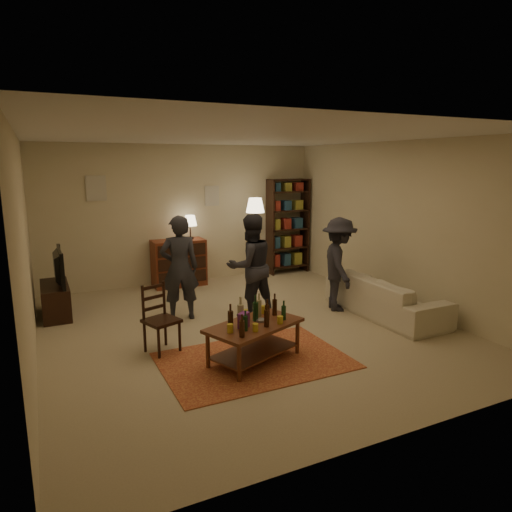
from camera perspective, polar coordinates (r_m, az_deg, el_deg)
floor at (r=6.68m, az=-1.19°, el=-9.00°), size 6.00×6.00×0.00m
room_shell at (r=8.91m, az=-13.19°, el=7.83°), size 6.00×6.00×6.00m
rug at (r=5.65m, az=-0.22°, el=-12.90°), size 2.20×1.50×0.01m
coffee_table at (r=5.49m, az=-0.26°, el=-9.05°), size 1.30×1.01×0.81m
dining_chair at (r=5.90m, az=-12.04°, el=-7.35°), size 0.49×0.49×0.89m
tv_stand at (r=7.75m, az=-23.81°, el=-4.11°), size 0.40×1.00×1.06m
dresser at (r=8.94m, az=-9.57°, el=-0.68°), size 1.00×0.50×1.36m
bookshelf at (r=9.85m, az=3.98°, el=3.86°), size 0.90×0.34×2.02m
floor_lamp at (r=8.87m, az=-0.10°, el=5.62°), size 0.36×0.36×1.68m
sofa at (r=7.43m, az=15.84°, el=-4.86°), size 0.81×2.08×0.61m
person_left at (r=6.95m, az=-9.54°, el=-1.49°), size 0.63×0.47×1.59m
person_right at (r=6.98m, az=-0.71°, el=-1.26°), size 0.82×0.67×1.59m
person_by_sofa at (r=7.43m, az=10.31°, el=-1.03°), size 0.88×1.11×1.50m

